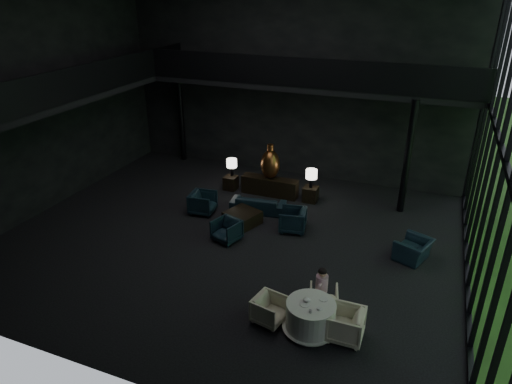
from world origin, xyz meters
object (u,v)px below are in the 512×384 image
at_px(lounge_armchair_west, 203,201).
at_px(dining_chair_north, 323,299).
at_px(coffee_table, 242,218).
at_px(dining_chair_west, 270,309).
at_px(table_lamp_right, 311,175).
at_px(dining_chair_east, 345,322).
at_px(console, 270,186).
at_px(window_armchair, 414,247).
at_px(sofa, 258,202).
at_px(lounge_armchair_south, 227,229).
at_px(table_lamp_left, 232,164).
at_px(child, 322,280).
at_px(dining_table, 310,318).
at_px(side_table_left, 231,183).
at_px(lounge_armchair_east, 293,218).
at_px(side_table_right, 311,194).
at_px(bronze_urn, 270,164).

height_order(lounge_armchair_west, dining_chair_north, lounge_armchair_west).
xyz_separation_m(coffee_table, dining_chair_west, (2.53, -4.23, 0.12)).
height_order(table_lamp_right, dining_chair_east, table_lamp_right).
relative_size(console, coffee_table, 2.19).
height_order(table_lamp_right, coffee_table, table_lamp_right).
distance_m(console, window_armchair, 6.06).
bearing_deg(dining_chair_east, sofa, -141.80).
bearing_deg(dining_chair_north, dining_chair_east, 118.01).
bearing_deg(coffee_table, dining_chair_west, -59.14).
height_order(lounge_armchair_west, dining_chair_west, lounge_armchair_west).
bearing_deg(lounge_armchair_south, table_lamp_left, 129.53).
height_order(coffee_table, child, child).
bearing_deg(dining_chair_north, dining_table, 67.98).
height_order(console, lounge_armchair_south, lounge_armchair_south).
relative_size(table_lamp_left, table_lamp_right, 0.97).
xyz_separation_m(side_table_left, dining_table, (5.06, -6.59, 0.06)).
bearing_deg(lounge_armchair_east, side_table_right, 171.19).
xyz_separation_m(console, child, (3.47, -5.71, 0.43)).
height_order(lounge_armchair_south, child, child).
bearing_deg(side_table_left, dining_table, -52.49).
bearing_deg(dining_chair_west, dining_chair_north, -39.89).
distance_m(sofa, lounge_armchair_west, 1.95).
bearing_deg(dining_chair_north, table_lamp_left, -63.14).
distance_m(lounge_armchair_east, coffee_table, 1.73).
bearing_deg(child, lounge_armchair_east, -61.77).
bearing_deg(window_armchair, table_lamp_left, -90.11).
bearing_deg(dining_chair_north, bronze_urn, -73.05).
relative_size(table_lamp_right, coffee_table, 0.70).
relative_size(bronze_urn, coffee_table, 1.34).
height_order(console, dining_chair_east, dining_chair_east).
relative_size(dining_chair_west, child, 1.06).
xyz_separation_m(lounge_armchair_east, dining_chair_west, (0.82, -4.42, -0.12)).
distance_m(dining_chair_north, child, 0.49).
bearing_deg(lounge_armchair_west, dining_chair_east, -132.15).
height_order(bronze_urn, dining_chair_east, bronze_urn).
bearing_deg(lounge_armchair_west, coffee_table, -103.72).
distance_m(bronze_urn, dining_chair_west, 7.25).
relative_size(table_lamp_right, lounge_armchair_east, 0.76).
bearing_deg(table_lamp_left, console, -1.78).
bearing_deg(table_lamp_left, side_table_left, -90.00).
height_order(bronze_urn, side_table_right, bronze_urn).
bearing_deg(child, lounge_armchair_south, -29.52).
height_order(table_lamp_left, lounge_armchair_east, table_lamp_left).
height_order(table_lamp_left, window_armchair, table_lamp_left).
height_order(bronze_urn, coffee_table, bronze_urn).
height_order(table_lamp_left, coffee_table, table_lamp_left).
xyz_separation_m(table_lamp_right, child, (1.87, -5.72, -0.29)).
xyz_separation_m(lounge_armchair_west, lounge_armchair_east, (3.31, -0.03, -0.01)).
distance_m(lounge_armchair_east, child, 3.86).
bearing_deg(sofa, table_lamp_left, -48.43).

